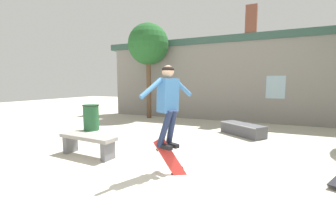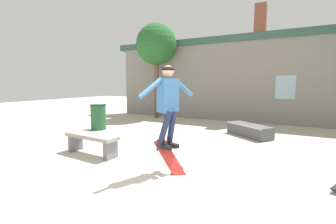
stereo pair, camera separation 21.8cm
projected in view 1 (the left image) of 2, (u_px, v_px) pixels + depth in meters
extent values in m
plane|color=beige|center=(173.00, 193.00, 3.34)|extent=(40.00, 40.00, 0.00)
cube|color=gray|center=(239.00, 82.00, 9.65)|extent=(12.49, 0.40, 3.37)
cube|color=#335147|center=(240.00, 38.00, 9.42)|extent=(13.12, 0.52, 0.29)
cube|color=brown|center=(251.00, 20.00, 9.17)|extent=(0.44, 0.44, 1.11)
cube|color=#99B7C6|center=(276.00, 87.00, 8.90)|extent=(0.70, 0.02, 0.90)
cylinder|color=brown|center=(149.00, 89.00, 10.59)|extent=(0.22, 0.22, 2.73)
sphere|color=#235B28|center=(148.00, 44.00, 10.34)|extent=(1.88, 1.88, 1.88)
cube|color=gray|center=(88.00, 137.00, 5.02)|extent=(1.44, 0.48, 0.08)
cube|color=slate|center=(70.00, 144.00, 5.33)|extent=(0.14, 0.34, 0.39)
cube|color=slate|center=(108.00, 151.00, 4.78)|extent=(0.14, 0.34, 0.39)
cube|color=#4C4C51|center=(243.00, 129.00, 7.09)|extent=(1.46, 1.29, 0.37)
cube|color=#B7B7BC|center=(237.00, 125.00, 6.94)|extent=(1.17, 0.90, 0.02)
cylinder|color=#235633|center=(91.00, 117.00, 7.83)|extent=(0.53, 0.53, 0.90)
torus|color=black|center=(91.00, 105.00, 7.78)|extent=(0.57, 0.57, 0.04)
cube|color=teal|center=(168.00, 95.00, 3.97)|extent=(0.35, 0.41, 0.60)
sphere|color=tan|center=(168.00, 71.00, 3.92)|extent=(0.27, 0.27, 0.21)
ellipsoid|color=black|center=(168.00, 69.00, 3.92)|extent=(0.29, 0.29, 0.12)
cylinder|color=#1E2847|center=(171.00, 128.00, 4.11)|extent=(0.31, 0.28, 0.71)
cube|color=black|center=(172.00, 145.00, 4.13)|extent=(0.28, 0.19, 0.07)
cylinder|color=#1E2847|center=(165.00, 129.00, 3.99)|extent=(0.36, 0.16, 0.71)
cube|color=black|center=(166.00, 147.00, 4.01)|extent=(0.28, 0.19, 0.07)
cylinder|color=teal|center=(182.00, 87.00, 4.22)|extent=(0.25, 0.49, 0.36)
cylinder|color=teal|center=(152.00, 88.00, 3.70)|extent=(0.25, 0.49, 0.36)
cube|color=red|center=(170.00, 159.00, 4.06)|extent=(0.64, 0.17, 0.77)
cylinder|color=black|center=(182.00, 168.00, 4.09)|extent=(0.07, 0.05, 0.07)
cylinder|color=black|center=(172.00, 175.00, 4.03)|extent=(0.07, 0.05, 0.07)
cylinder|color=black|center=(167.00, 144.00, 4.18)|extent=(0.07, 0.05, 0.07)
cylinder|color=black|center=(157.00, 150.00, 4.12)|extent=(0.07, 0.05, 0.07)
cylinder|color=silver|center=(329.00, 184.00, 3.57)|extent=(0.04, 0.06, 0.05)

